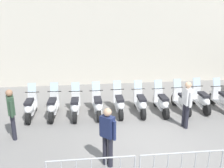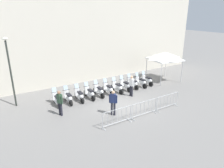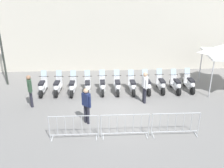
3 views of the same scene
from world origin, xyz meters
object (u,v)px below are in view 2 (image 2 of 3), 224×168
Objects in this scene: motorcycle_5 at (108,89)px; motorcycle_3 at (90,93)px; officer_near_row_end at (60,102)px; canopy_tent at (165,56)px; barrier_segment_2 at (167,102)px; motorcycle_8 at (133,83)px; street_lamp at (10,65)px; barrier_segment_1 at (144,109)px; motorcycle_6 at (117,87)px; motorcycle_2 at (80,95)px; motorcycle_7 at (125,85)px; motorcycle_9 at (141,82)px; officer_mid_plaza at (131,85)px; motorcycle_1 at (68,97)px; barrier_segment_0 at (117,117)px; motorcycle_4 at (99,91)px; officer_by_barriers at (113,101)px; motorcycle_10 at (147,80)px; motorcycle_0 at (57,100)px.

motorcycle_3 is at bearing -171.91° from motorcycle_5.
canopy_tent reaches higher than officer_near_row_end.
barrier_segment_2 is at bearing -125.18° from canopy_tent.
street_lamp is at bearing 178.48° from motorcycle_8.
officer_near_row_end is 11.33m from canopy_tent.
motorcycle_6 is at bearing 86.93° from barrier_segment_1.
motorcycle_7 is at bearing 8.05° from motorcycle_2.
barrier_segment_2 is (1.01, -4.42, 0.07)m from motorcycle_7.
motorcycle_2 is 1.01× the size of motorcycle_9.
barrier_segment_1 is 1.17× the size of officer_mid_plaza.
motorcycle_1 is 1.00× the size of officer_mid_plaza.
motorcycle_9 is 0.85× the size of barrier_segment_2.
motorcycle_1 and motorcycle_7 have the same top height.
motorcycle_9 reaches higher than barrier_segment_0.
motorcycle_4 is 1.00× the size of officer_by_barriers.
motorcycle_8 is at bearing -171.49° from motorcycle_10.
motorcycle_1 reaches higher than barrier_segment_0.
motorcycle_5 is 0.59× the size of canopy_tent.
motorcycle_1 is at bearing 134.95° from barrier_segment_1.
motorcycle_1 is 0.86× the size of barrier_segment_2.
street_lamp reaches higher than motorcycle_5.
barrier_segment_0 is (-5.74, -5.45, 0.07)m from motorcycle_10.
barrier_segment_0 is 1.00× the size of barrier_segment_2.
motorcycle_8 is 5.27m from barrier_segment_1.
barrier_segment_1 is at bearing -52.17° from motorcycle_2.
officer_by_barriers is (-0.30, -3.42, 0.53)m from motorcycle_4.
motorcycle_4 and motorcycle_9 have the same top height.
motorcycle_3 is at bearing 138.39° from barrier_segment_2.
officer_near_row_end reaches higher than motorcycle_9.
motorcycle_2 is at bearing -172.28° from motorcycle_3.
motorcycle_0 and motorcycle_10 have the same top height.
motorcycle_10 is (8.55, 1.20, 0.00)m from motorcycle_0.
motorcycle_0 is 1.00× the size of officer_by_barriers.
motorcycle_8 reaches higher than barrier_segment_0.
motorcycle_10 is 0.85× the size of barrier_segment_2.
motorcycle_5 is (0.86, 0.08, 0.00)m from motorcycle_4.
motorcycle_6 is at bearing 7.00° from motorcycle_3.
officer_mid_plaza is (0.91, 3.33, 0.46)m from barrier_segment_1.
motorcycle_5 is at bearing -170.77° from motorcycle_10.
barrier_segment_1 is 2.08m from officer_by_barriers.
motorcycle_4 is (3.43, 0.43, 0.00)m from motorcycle_0.
barrier_segment_0 is 8.18m from street_lamp.
motorcycle_10 is (3.40, 0.62, 0.00)m from motorcycle_6.
officer_mid_plaza reaches higher than motorcycle_8.
motorcycle_3 reaches higher than barrier_segment_1.
motorcycle_8 is at bearing 46.58° from officer_by_barriers.
motorcycle_10 is 11.59m from street_lamp.
barrier_segment_1 is 0.41× the size of street_lamp.
motorcycle_10 is 0.99× the size of officer_by_barriers.
barrier_segment_1 is 5.51m from officer_near_row_end.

